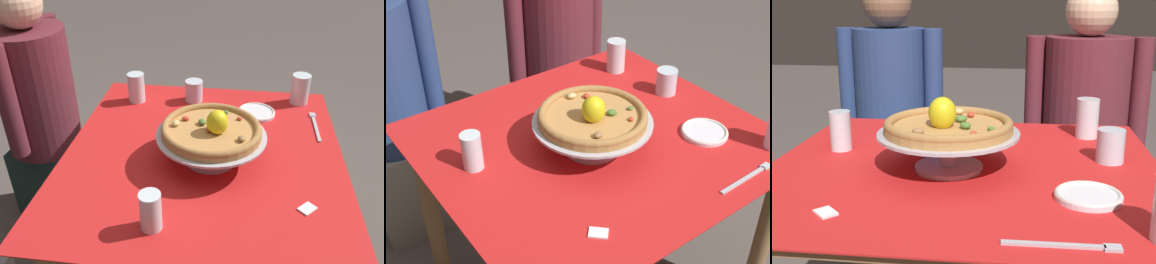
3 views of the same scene
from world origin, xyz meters
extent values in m
cylinder|color=olive|center=(0.44, -0.40, 0.35)|extent=(0.06, 0.06, 0.69)
cylinder|color=olive|center=(0.44, 0.40, 0.35)|extent=(0.06, 0.06, 0.69)
cube|color=olive|center=(0.00, 0.00, 0.71)|extent=(1.00, 0.93, 0.02)
cube|color=red|center=(0.00, 0.00, 0.72)|extent=(1.04, 0.97, 0.00)
cylinder|color=#B7B7C1|center=(-0.03, -0.03, 0.73)|extent=(0.18, 0.18, 0.01)
cylinder|color=#B7B7C1|center=(-0.03, -0.03, 0.78)|extent=(0.05, 0.05, 0.08)
cylinder|color=#B7B7C1|center=(-0.03, -0.03, 0.82)|extent=(0.37, 0.37, 0.01)
cylinder|color=#BC8447|center=(-0.03, -0.03, 0.83)|extent=(0.33, 0.33, 0.02)
torus|color=#A6743E|center=(-0.03, -0.03, 0.85)|extent=(0.33, 0.33, 0.02)
ellipsoid|color=#4C7533|center=(0.08, -0.07, 0.85)|extent=(0.02, 0.02, 0.01)
ellipsoid|color=#996B42|center=(-0.09, -0.13, 0.85)|extent=(0.03, 0.03, 0.02)
ellipsoid|color=tan|center=(-0.03, 0.09, 0.85)|extent=(0.03, 0.02, 0.02)
ellipsoid|color=#C63D28|center=(-0.05, -0.03, 0.85)|extent=(0.02, 0.02, 0.01)
ellipsoid|color=#C63D28|center=(0.01, 0.06, 0.85)|extent=(0.02, 0.03, 0.01)
ellipsoid|color=#C63D28|center=(-0.05, -0.02, 0.85)|extent=(0.02, 0.02, 0.01)
ellipsoid|color=#4C7533|center=(-0.01, 0.01, 0.85)|extent=(0.04, 0.03, 0.02)
ellipsoid|color=#4C7533|center=(0.01, -0.06, 0.85)|extent=(0.04, 0.04, 0.02)
ellipsoid|color=#C63D28|center=(0.04, -0.12, 0.85)|extent=(0.02, 0.02, 0.01)
ellipsoid|color=yellow|center=(-0.05, -0.05, 0.88)|extent=(0.07, 0.07, 0.08)
cylinder|color=silver|center=(0.43, -0.37, 0.79)|extent=(0.08, 0.08, 0.13)
cylinder|color=silver|center=(0.43, -0.37, 0.75)|extent=(0.07, 0.07, 0.06)
cylinder|color=silver|center=(0.36, 0.33, 0.79)|extent=(0.07, 0.07, 0.12)
cylinder|color=silver|center=(0.36, 0.33, 0.75)|extent=(0.06, 0.06, 0.05)
cylinder|color=silver|center=(0.39, 0.08, 0.77)|extent=(0.08, 0.08, 0.09)
cylinder|color=silver|center=(0.39, 0.08, 0.75)|extent=(0.07, 0.07, 0.06)
cylinder|color=silver|center=(-0.37, 0.10, 0.78)|extent=(0.06, 0.06, 0.12)
cylinder|color=silver|center=(-0.37, 0.10, 0.76)|extent=(0.05, 0.05, 0.08)
cylinder|color=white|center=(0.30, -0.19, 0.73)|extent=(0.15, 0.15, 0.01)
torus|color=silver|center=(0.30, -0.19, 0.73)|extent=(0.15, 0.15, 0.01)
cube|color=#B7B7C1|center=(0.21, -0.41, 0.73)|extent=(0.19, 0.01, 0.01)
cube|color=#B7B7C1|center=(0.32, -0.41, 0.73)|extent=(0.03, 0.02, 0.01)
cube|color=white|center=(-0.25, -0.33, 0.73)|extent=(0.06, 0.06, 0.00)
cube|color=#1E3833|center=(0.41, 0.82, 0.21)|extent=(0.30, 0.33, 0.42)
cylinder|color=maroon|center=(0.41, 0.82, 0.71)|extent=(0.36, 0.36, 0.58)
sphere|color=beige|center=(0.41, 0.82, 1.11)|extent=(0.21, 0.21, 0.21)
cylinder|color=maroon|center=(0.20, 0.83, 0.76)|extent=(0.08, 0.08, 0.50)
cylinder|color=maroon|center=(0.63, 0.81, 0.76)|extent=(0.08, 0.08, 0.50)
camera|label=1|loc=(-1.16, -0.11, 1.53)|focal=37.59mm
camera|label=2|loc=(-0.85, -1.05, 1.67)|focal=48.34mm
camera|label=3|loc=(0.15, -1.22, 1.16)|focal=45.83mm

